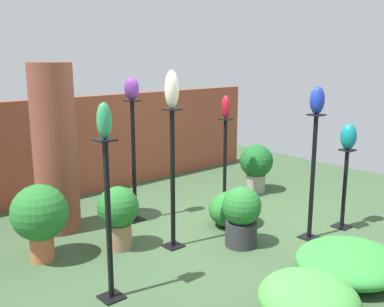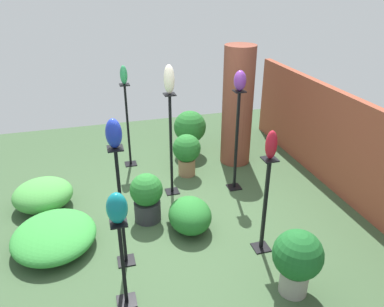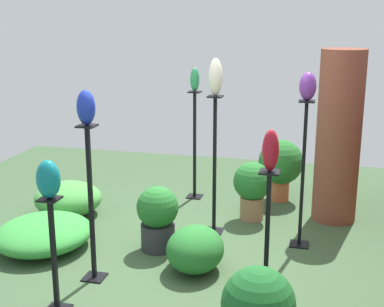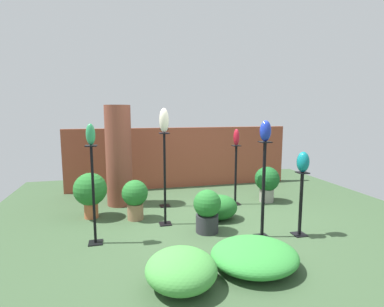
# 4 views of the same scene
# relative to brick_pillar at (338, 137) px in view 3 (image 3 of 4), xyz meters

# --- Properties ---
(ground_plane) EXTENTS (8.00, 8.00, 0.00)m
(ground_plane) POSITION_rel_brick_pillar_xyz_m (1.53, -1.41, -1.02)
(ground_plane) COLOR #385133
(brick_pillar) EXTENTS (0.52, 0.52, 2.04)m
(brick_pillar) POSITION_rel_brick_pillar_xyz_m (0.00, 0.00, 0.00)
(brick_pillar) COLOR brown
(brick_pillar) RESTS_ON ground
(pedestal_cobalt) EXTENTS (0.20, 0.20, 1.47)m
(pedestal_cobalt) POSITION_rel_brick_pillar_xyz_m (2.10, -2.20, -0.34)
(pedestal_cobalt) COLOR black
(pedestal_cobalt) RESTS_ON ground
(pedestal_jade) EXTENTS (0.20, 0.20, 1.44)m
(pedestal_jade) POSITION_rel_brick_pillar_xyz_m (-0.37, -1.82, -0.35)
(pedestal_jade) COLOR black
(pedestal_jade) RESTS_ON ground
(pedestal_ivory) EXTENTS (0.20, 0.20, 1.57)m
(pedestal_ivory) POSITION_rel_brick_pillar_xyz_m (0.74, -1.33, -0.29)
(pedestal_ivory) COLOR black
(pedestal_ivory) RESTS_ON ground
(pedestal_ruby) EXTENTS (0.20, 0.20, 1.23)m
(pedestal_ruby) POSITION_rel_brick_pillar_xyz_m (2.31, -0.57, -0.45)
(pedestal_ruby) COLOR black
(pedestal_ruby) RESTS_ON ground
(pedestal_teal) EXTENTS (0.20, 0.20, 1.00)m
(pedestal_teal) POSITION_rel_brick_pillar_xyz_m (2.70, -2.27, -0.57)
(pedestal_teal) COLOR black
(pedestal_teal) RESTS_ON ground
(pedestal_violet) EXTENTS (0.20, 0.20, 1.57)m
(pedestal_violet) POSITION_rel_brick_pillar_xyz_m (0.88, -0.36, -0.29)
(pedestal_violet) COLOR black
(pedestal_violet) RESTS_ON ground
(art_vase_cobalt) EXTENTS (0.17, 0.16, 0.31)m
(art_vase_cobalt) POSITION_rel_brick_pillar_xyz_m (2.10, -2.20, 0.61)
(art_vase_cobalt) COLOR #192D9E
(art_vase_cobalt) RESTS_ON pedestal_cobalt
(art_vase_jade) EXTENTS (0.13, 0.12, 0.30)m
(art_vase_jade) POSITION_rel_brick_pillar_xyz_m (-0.37, -1.82, 0.58)
(art_vase_jade) COLOR #2D9356
(art_vase_jade) RESTS_ON pedestal_jade
(art_vase_ivory) EXTENTS (0.16, 0.15, 0.40)m
(art_vase_ivory) POSITION_rel_brick_pillar_xyz_m (0.74, -1.33, 0.75)
(art_vase_ivory) COLOR beige
(art_vase_ivory) RESTS_ON pedestal_ivory
(art_vase_ruby) EXTENTS (0.12, 0.13, 0.33)m
(art_vase_ruby) POSITION_rel_brick_pillar_xyz_m (2.31, -0.57, 0.38)
(art_vase_ruby) COLOR maroon
(art_vase_ruby) RESTS_ON pedestal_ruby
(art_vase_teal) EXTENTS (0.18, 0.19, 0.31)m
(art_vase_teal) POSITION_rel_brick_pillar_xyz_m (2.70, -2.27, 0.14)
(art_vase_teal) COLOR #0F727A
(art_vase_teal) RESTS_ON pedestal_teal
(art_vase_violet) EXTENTS (0.19, 0.17, 0.29)m
(art_vase_violet) POSITION_rel_brick_pillar_xyz_m (0.88, -0.36, 0.70)
(art_vase_violet) COLOR #6B2D8C
(art_vase_violet) RESTS_ON pedestal_violet
(potted_plant_front_right) EXTENTS (0.59, 0.59, 0.82)m
(potted_plant_front_right) POSITION_rel_brick_pillar_xyz_m (-0.52, -0.69, -0.52)
(potted_plant_front_right) COLOR #B25B38
(potted_plant_front_right) RESTS_ON ground
(potted_plant_mid_left) EXTENTS (0.46, 0.46, 0.71)m
(potted_plant_mid_left) POSITION_rel_brick_pillar_xyz_m (0.26, -0.96, -0.60)
(potted_plant_mid_left) COLOR #936B4C
(potted_plant_mid_left) RESTS_ON ground
(potted_plant_front_left) EXTENTS (0.44, 0.44, 0.69)m
(potted_plant_front_left) POSITION_rel_brick_pillar_xyz_m (1.34, -1.81, -0.65)
(potted_plant_front_left) COLOR #2D2D33
(potted_plant_front_left) RESTS_ON ground
(foliage_bed_east) EXTENTS (1.09, 1.01, 0.32)m
(foliage_bed_east) POSITION_rel_brick_pillar_xyz_m (1.59, -3.00, -0.86)
(foliage_bed_east) COLOR #338C38
(foliage_bed_east) RESTS_ON ground
(foliage_bed_west) EXTENTS (0.79, 0.83, 0.40)m
(foliage_bed_west) POSITION_rel_brick_pillar_xyz_m (0.63, -3.19, -0.82)
(foliage_bed_west) COLOR #479942
(foliage_bed_west) RESTS_ON ground
(foliage_bed_center) EXTENTS (0.65, 0.56, 0.44)m
(foliage_bed_center) POSITION_rel_brick_pillar_xyz_m (1.71, -1.31, -0.80)
(foliage_bed_center) COLOR #236B28
(foliage_bed_center) RESTS_ON ground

